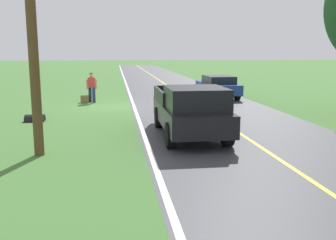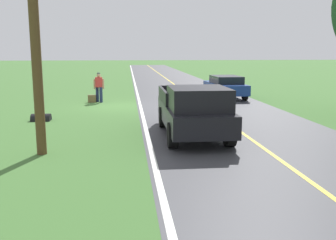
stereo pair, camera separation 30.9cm
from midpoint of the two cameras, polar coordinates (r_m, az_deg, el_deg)
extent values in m
plane|color=#427033|center=(20.96, -6.62, 2.06)|extent=(200.00, 200.00, 0.00)
cube|color=#3D3D42|center=(21.39, 5.64, 2.25)|extent=(7.32, 120.00, 0.00)
cube|color=silver|center=(20.97, -3.73, 2.13)|extent=(0.16, 117.60, 0.00)
cube|color=gold|center=(21.39, 5.64, 2.26)|extent=(0.14, 117.60, 0.00)
cylinder|color=navy|center=(22.62, -9.56, 3.72)|extent=(0.18, 0.18, 0.88)
cylinder|color=navy|center=(22.87, -10.10, 3.77)|extent=(0.18, 0.18, 0.88)
cube|color=red|center=(22.68, -9.89, 5.57)|extent=(0.41, 0.27, 0.58)
sphere|color=tan|center=(22.65, -9.92, 6.60)|extent=(0.23, 0.23, 0.23)
sphere|color=#4C564C|center=(22.64, -9.92, 6.78)|extent=(0.20, 0.20, 0.20)
cube|color=#591E19|center=(22.87, -9.87, 5.69)|extent=(0.33, 0.21, 0.44)
cylinder|color=tan|center=(22.66, -9.22, 5.31)|extent=(0.10, 0.10, 0.58)
cylinder|color=tan|center=(22.68, -10.54, 5.27)|extent=(0.10, 0.10, 0.58)
cube|color=brown|center=(22.74, -10.88, 3.14)|extent=(0.47, 0.21, 0.44)
cube|color=black|center=(13.61, 4.28, 0.85)|extent=(2.02, 5.41, 0.70)
cube|color=black|center=(12.35, 5.29, 3.19)|extent=(1.85, 2.17, 0.72)
cube|color=black|center=(12.35, 5.30, 3.52)|extent=(1.68, 1.30, 0.43)
cube|color=black|center=(14.77, 7.17, 3.79)|extent=(0.11, 3.02, 0.45)
cube|color=black|center=(14.46, -0.12, 3.73)|extent=(0.11, 3.02, 0.45)
cube|color=black|center=(16.07, 2.68, 4.38)|extent=(1.84, 0.11, 0.45)
cylinder|color=black|center=(12.20, 9.87, -2.06)|extent=(0.30, 0.80, 0.80)
cylinder|color=black|center=(11.84, 1.45, -2.28)|extent=(0.30, 0.80, 0.80)
cylinder|color=black|center=(15.34, 6.55, 0.56)|extent=(0.30, 0.80, 0.80)
cylinder|color=black|center=(15.06, -0.15, 0.44)|extent=(0.30, 0.80, 0.80)
cube|color=navy|center=(24.77, 8.86, 4.76)|extent=(1.96, 4.45, 0.62)
cube|color=black|center=(24.54, 9.02, 5.97)|extent=(1.69, 2.42, 0.46)
cylinder|color=black|center=(25.93, 6.17, 4.38)|extent=(0.26, 0.67, 0.66)
cylinder|color=black|center=(26.38, 9.75, 4.39)|extent=(0.26, 0.67, 0.66)
cylinder|color=black|center=(23.24, 7.80, 3.66)|extent=(0.26, 0.67, 0.66)
cylinder|color=black|center=(23.74, 11.74, 3.68)|extent=(0.26, 0.67, 0.66)
cylinder|color=brown|center=(11.47, -18.70, 15.94)|extent=(0.28, 0.28, 8.42)
cylinder|color=black|center=(17.36, -17.88, -0.08)|extent=(0.80, 0.60, 0.60)
camera|label=1|loc=(0.15, -89.11, 0.16)|focal=40.92mm
camera|label=2|loc=(0.15, 90.89, -0.16)|focal=40.92mm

